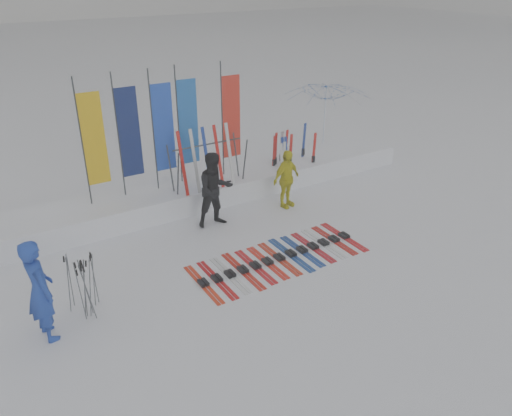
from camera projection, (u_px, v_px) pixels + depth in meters
ground at (287, 280)px, 10.66m from camera, size 120.00×120.00×0.00m
snow_bank at (194, 192)px, 14.04m from camera, size 14.00×1.60×0.60m
person_blue at (40, 290)px, 8.64m from camera, size 0.59×0.79×1.97m
person_black at (215, 190)px, 12.52m from camera, size 1.00×0.80×1.95m
person_yellow at (286, 179)px, 13.57m from camera, size 1.02×0.61×1.64m
tent_canopy at (326, 121)px, 16.88m from camera, size 3.40×3.44×2.63m
ski_row at (279, 258)px, 11.40m from camera, size 4.04×1.69×0.07m
pole_cluster at (84, 286)px, 9.42m from camera, size 0.57×0.65×1.25m
feather_flags at (162, 128)px, 12.98m from camera, size 4.39×0.21×3.20m
ski_rack at (208, 158)px, 13.40m from camera, size 2.04×0.80×1.23m
upright_skis at (287, 159)px, 15.12m from camera, size 1.43×0.89×1.69m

